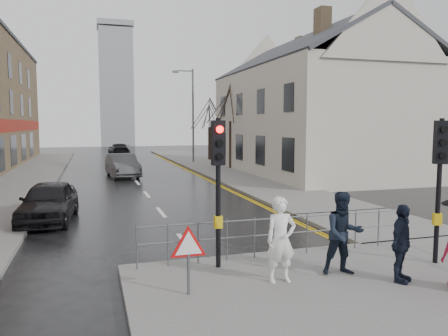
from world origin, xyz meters
TOP-DOWN VIEW (x-y plane):
  - ground at (0.00, 0.00)m, footprint 120.00×120.00m
  - near_pavement at (3.00, -3.50)m, footprint 10.00×9.00m
  - left_pavement at (-6.50, 23.00)m, footprint 4.00×44.00m
  - right_pavement at (6.50, 25.00)m, footprint 4.00×40.00m
  - pavement_bridge_right at (6.50, 3.00)m, footprint 4.00×4.20m
  - building_right_cream at (12.00, 18.00)m, footprint 9.00×16.40m
  - church_tower at (1.50, 62.00)m, footprint 5.00×5.00m
  - traffic_signal_near_left at (0.20, 0.20)m, footprint 0.28×0.27m
  - traffic_signal_near_right at (5.20, -1.00)m, footprint 0.34×0.33m
  - guard_railing_front at (1.95, 0.60)m, footprint 7.14×0.04m
  - warning_sign at (-0.80, -1.21)m, footprint 0.80×0.07m
  - street_lamp at (5.82, 28.00)m, footprint 1.83×0.25m
  - tree_near at (7.50, 22.00)m, footprint 2.40×2.40m
  - tree_far at (8.00, 30.00)m, footprint 2.40×2.40m
  - pedestrian_a at (1.17, -1.08)m, footprint 0.66×0.44m
  - pedestrian_b at (2.66, -1.06)m, footprint 0.99×0.83m
  - pedestrian_d at (3.55, -1.81)m, footprint 1.01×0.88m
  - car_parked at (-4.00, 7.04)m, footprint 2.06×4.30m
  - car_mid at (-0.62, 19.62)m, footprint 2.10×4.72m
  - car_far at (0.26, 38.08)m, footprint 2.13×4.85m

SIDE VIEW (x-z plane):
  - ground at x=0.00m, z-range 0.00..0.00m
  - near_pavement at x=3.00m, z-range 0.00..0.14m
  - left_pavement at x=-6.50m, z-range 0.00..0.14m
  - right_pavement at x=6.50m, z-range 0.00..0.14m
  - pavement_bridge_right at x=6.50m, z-range 0.00..0.14m
  - car_far at x=0.26m, z-range 0.00..1.39m
  - car_parked at x=-4.00m, z-range 0.00..1.42m
  - car_mid at x=-0.62m, z-range 0.00..1.50m
  - guard_railing_front at x=1.95m, z-range 0.36..1.36m
  - pedestrian_d at x=3.55m, z-range 0.14..1.77m
  - pedestrian_a at x=1.17m, z-range 0.14..1.92m
  - warning_sign at x=-0.80m, z-range 0.37..1.72m
  - pedestrian_b at x=2.66m, z-range 0.14..1.96m
  - traffic_signal_near_left at x=0.20m, z-range 0.76..4.16m
  - traffic_signal_near_right at x=5.20m, z-range 0.76..4.16m
  - tree_far at x=8.00m, z-range 1.60..7.24m
  - street_lamp at x=5.82m, z-range 0.71..8.71m
  - building_right_cream at x=12.00m, z-range -0.27..9.83m
  - tree_near at x=7.50m, z-range 1.85..8.43m
  - church_tower at x=1.50m, z-range 0.00..18.00m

